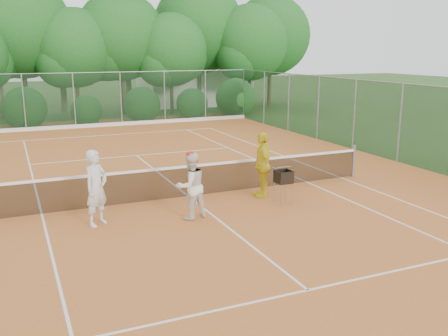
% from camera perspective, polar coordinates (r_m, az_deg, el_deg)
% --- Properties ---
extents(ground, '(120.00, 120.00, 0.00)m').
position_cam_1_polar(ground, '(14.79, -4.03, -3.37)').
color(ground, '#294B1A').
rests_on(ground, ground).
extents(clay_court, '(18.00, 36.00, 0.02)m').
position_cam_1_polar(clay_court, '(14.79, -4.03, -3.34)').
color(clay_court, '#BE6A2B').
rests_on(clay_court, ground).
extents(club_building, '(8.00, 5.00, 3.00)m').
position_cam_1_polar(club_building, '(39.89, -3.45, 9.43)').
color(club_building, beige).
rests_on(club_building, ground).
extents(tennis_net, '(11.97, 0.10, 1.10)m').
position_cam_1_polar(tennis_net, '(14.65, -4.06, -1.38)').
color(tennis_net, gray).
rests_on(tennis_net, clay_court).
extents(player_white, '(0.82, 0.78, 1.89)m').
position_cam_1_polar(player_white, '(12.59, -14.38, -2.22)').
color(player_white, silver).
rests_on(player_white, clay_court).
extents(player_center_grp, '(0.97, 0.83, 1.76)m').
position_cam_1_polar(player_center_grp, '(12.71, -3.82, -2.02)').
color(player_center_grp, white).
rests_on(player_center_grp, clay_court).
extents(player_yellow, '(0.69, 1.20, 1.92)m').
position_cam_1_polar(player_yellow, '(14.60, 4.39, 0.38)').
color(player_yellow, yellow).
rests_on(player_yellow, clay_court).
extents(ball_hopper, '(0.42, 0.42, 0.96)m').
position_cam_1_polar(ball_hopper, '(14.03, 6.82, -1.07)').
color(ball_hopper, gray).
rests_on(ball_hopper, clay_court).
extents(stray_ball_a, '(0.07, 0.07, 0.07)m').
position_cam_1_polar(stray_ball_a, '(23.52, -13.04, 2.76)').
color(stray_ball_a, '#BED531').
rests_on(stray_ball_a, clay_court).
extents(stray_ball_b, '(0.07, 0.07, 0.07)m').
position_cam_1_polar(stray_ball_b, '(26.63, -15.19, 3.86)').
color(stray_ball_b, gold).
rests_on(stray_ball_b, clay_court).
extents(stray_ball_c, '(0.07, 0.07, 0.07)m').
position_cam_1_polar(stray_ball_c, '(25.69, -2.94, 3.97)').
color(stray_ball_c, yellow).
rests_on(stray_ball_c, clay_court).
extents(court_markings, '(11.03, 23.83, 0.01)m').
position_cam_1_polar(court_markings, '(14.79, -4.03, -3.29)').
color(court_markings, white).
rests_on(court_markings, clay_court).
extents(fence_back, '(18.07, 0.07, 3.00)m').
position_cam_1_polar(fence_back, '(28.88, -14.21, 7.57)').
color(fence_back, '#19381E').
rests_on(fence_back, clay_court).
extents(tropical_treeline, '(32.10, 8.49, 15.03)m').
position_cam_1_polar(tropical_treeline, '(34.15, -13.64, 14.49)').
color(tropical_treeline, brown).
rests_on(tropical_treeline, ground).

